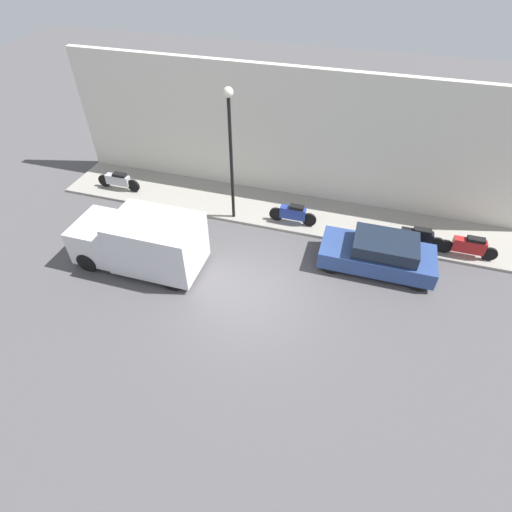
{
  "coord_description": "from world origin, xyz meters",
  "views": [
    {
      "loc": [
        -8.43,
        -2.79,
        9.63
      ],
      "look_at": [
        1.24,
        0.11,
        0.6
      ],
      "focal_mm": 28.0,
      "sensor_mm": 36.0,
      "label": 1
    }
  ],
  "objects_px": {
    "motorcycle_red": "(469,246)",
    "streetlamp": "(230,138)",
    "scooter_silver": "(118,180)",
    "motorcycle_blue": "(293,214)",
    "motorcycle_black": "(416,237)",
    "delivery_van": "(140,241)",
    "parked_car": "(379,254)"
  },
  "relations": [
    {
      "from": "scooter_silver",
      "to": "motorcycle_blue",
      "type": "relative_size",
      "value": 1.07
    },
    {
      "from": "parked_car",
      "to": "delivery_van",
      "type": "xyz_separation_m",
      "value": [
        -2.17,
        7.84,
        0.4
      ]
    },
    {
      "from": "scooter_silver",
      "to": "motorcycle_blue",
      "type": "bearing_deg",
      "value": -91.73
    },
    {
      "from": "motorcycle_black",
      "to": "streetlamp",
      "type": "bearing_deg",
      "value": 90.67
    },
    {
      "from": "parked_car",
      "to": "motorcycle_blue",
      "type": "xyz_separation_m",
      "value": [
        1.54,
        3.34,
        -0.07
      ]
    },
    {
      "from": "scooter_silver",
      "to": "motorcycle_blue",
      "type": "height_order",
      "value": "motorcycle_blue"
    },
    {
      "from": "motorcycle_blue",
      "to": "motorcycle_black",
      "type": "height_order",
      "value": "motorcycle_black"
    },
    {
      "from": "parked_car",
      "to": "motorcycle_black",
      "type": "xyz_separation_m",
      "value": [
        1.36,
        -1.24,
        -0.05
      ]
    },
    {
      "from": "streetlamp",
      "to": "motorcycle_black",
      "type": "bearing_deg",
      "value": -89.33
    },
    {
      "from": "delivery_van",
      "to": "motorcycle_black",
      "type": "bearing_deg",
      "value": -68.81
    },
    {
      "from": "parked_car",
      "to": "motorcycle_red",
      "type": "relative_size",
      "value": 1.91
    },
    {
      "from": "parked_car",
      "to": "scooter_silver",
      "type": "height_order",
      "value": "parked_car"
    },
    {
      "from": "delivery_van",
      "to": "motorcycle_black",
      "type": "distance_m",
      "value": 9.75
    },
    {
      "from": "delivery_van",
      "to": "motorcycle_red",
      "type": "height_order",
      "value": "delivery_van"
    },
    {
      "from": "scooter_silver",
      "to": "motorcycle_blue",
      "type": "xyz_separation_m",
      "value": [
        -0.24,
        -7.83,
        0.01
      ]
    },
    {
      "from": "parked_car",
      "to": "motorcycle_black",
      "type": "bearing_deg",
      "value": -42.54
    },
    {
      "from": "parked_car",
      "to": "motorcycle_blue",
      "type": "relative_size",
      "value": 2.05
    },
    {
      "from": "motorcycle_red",
      "to": "streetlamp",
      "type": "bearing_deg",
      "value": 90.71
    },
    {
      "from": "motorcycle_red",
      "to": "streetlamp",
      "type": "distance_m",
      "value": 9.2
    },
    {
      "from": "motorcycle_red",
      "to": "motorcycle_black",
      "type": "relative_size",
      "value": 0.97
    },
    {
      "from": "scooter_silver",
      "to": "motorcycle_red",
      "type": "height_order",
      "value": "motorcycle_red"
    },
    {
      "from": "motorcycle_blue",
      "to": "motorcycle_black",
      "type": "xyz_separation_m",
      "value": [
        -0.18,
        -4.58,
        0.02
      ]
    },
    {
      "from": "scooter_silver",
      "to": "motorcycle_black",
      "type": "height_order",
      "value": "motorcycle_black"
    },
    {
      "from": "parked_car",
      "to": "streetlamp",
      "type": "bearing_deg",
      "value": 77.41
    },
    {
      "from": "delivery_van",
      "to": "motorcycle_black",
      "type": "xyz_separation_m",
      "value": [
        3.52,
        -9.08,
        -0.45
      ]
    },
    {
      "from": "motorcycle_blue",
      "to": "motorcycle_red",
      "type": "bearing_deg",
      "value": -91.42
    },
    {
      "from": "parked_car",
      "to": "scooter_silver",
      "type": "relative_size",
      "value": 1.93
    },
    {
      "from": "motorcycle_blue",
      "to": "streetlamp",
      "type": "xyz_separation_m",
      "value": [
        -0.27,
        2.36,
        2.92
      ]
    },
    {
      "from": "parked_car",
      "to": "scooter_silver",
      "type": "xyz_separation_m",
      "value": [
        1.78,
        11.17,
        -0.08
      ]
    },
    {
      "from": "motorcycle_blue",
      "to": "streetlamp",
      "type": "height_order",
      "value": "streetlamp"
    },
    {
      "from": "parked_car",
      "to": "motorcycle_black",
      "type": "distance_m",
      "value": 1.84
    },
    {
      "from": "delivery_van",
      "to": "motorcycle_blue",
      "type": "xyz_separation_m",
      "value": [
        3.71,
        -4.5,
        -0.47
      ]
    }
  ]
}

